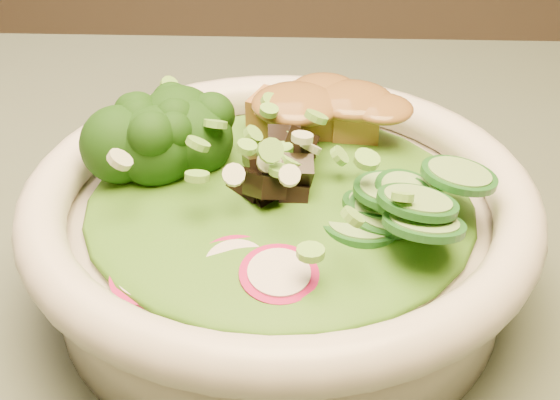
{
  "coord_description": "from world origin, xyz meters",
  "views": [
    {
      "loc": [
        0.04,
        -0.37,
        1.06
      ],
      "look_at": [
        0.03,
        -0.0,
        0.81
      ],
      "focal_mm": 50.0,
      "sensor_mm": 36.0,
      "label": 1
    }
  ],
  "objects": [
    {
      "name": "lettuce_bed",
      "position": [
        0.03,
        -0.0,
        0.81
      ],
      "size": [
        0.22,
        0.22,
        0.03
      ],
      "primitive_type": "ellipsoid",
      "color": "#2A5A13",
      "rests_on": "salad_bowl"
    },
    {
      "name": "peanut_sauce",
      "position": [
        0.05,
        0.06,
        0.84
      ],
      "size": [
        0.08,
        0.06,
        0.02
      ],
      "primitive_type": "ellipsoid",
      "color": "brown",
      "rests_on": "tofu_cubes"
    },
    {
      "name": "broccoli_florets",
      "position": [
        -0.04,
        0.02,
        0.83
      ],
      "size": [
        0.09,
        0.08,
        0.05
      ],
      "primitive_type": null,
      "rotation": [
        0.0,
        0.0,
        0.09
      ],
      "color": "black",
      "rests_on": "salad_bowl"
    },
    {
      "name": "tofu_cubes",
      "position": [
        0.05,
        0.06,
        0.83
      ],
      "size": [
        0.1,
        0.07,
        0.04
      ],
      "primitive_type": null,
      "rotation": [
        0.0,
        0.0,
        0.09
      ],
      "color": "#A26E36",
      "rests_on": "salad_bowl"
    },
    {
      "name": "scallion_garnish",
      "position": [
        0.03,
        -0.0,
        0.84
      ],
      "size": [
        0.21,
        0.21,
        0.03
      ],
      "primitive_type": null,
      "color": "#71BA41",
      "rests_on": "salad_bowl"
    },
    {
      "name": "mushroom_heap",
      "position": [
        0.03,
        0.01,
        0.83
      ],
      "size": [
        0.08,
        0.08,
        0.04
      ],
      "primitive_type": null,
      "rotation": [
        0.0,
        0.0,
        0.09
      ],
      "color": "black",
      "rests_on": "salad_bowl"
    },
    {
      "name": "salad_bowl",
      "position": [
        0.03,
        -0.0,
        0.79
      ],
      "size": [
        0.29,
        0.29,
        0.08
      ],
      "rotation": [
        0.0,
        0.0,
        0.09
      ],
      "color": "silver",
      "rests_on": "dining_table"
    },
    {
      "name": "radish_slices",
      "position": [
        0.01,
        -0.07,
        0.82
      ],
      "size": [
        0.12,
        0.05,
        0.02
      ],
      "primitive_type": null,
      "rotation": [
        0.0,
        0.0,
        0.09
      ],
      "color": "#A70C49",
      "rests_on": "salad_bowl"
    },
    {
      "name": "cucumber_slices",
      "position": [
        0.09,
        -0.03,
        0.83
      ],
      "size": [
        0.08,
        0.08,
        0.04
      ],
      "primitive_type": null,
      "rotation": [
        0.0,
        0.0,
        0.09
      ],
      "color": "#8CBB67",
      "rests_on": "salad_bowl"
    }
  ]
}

